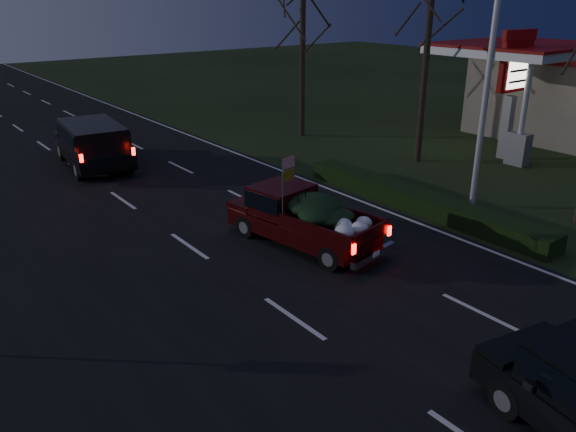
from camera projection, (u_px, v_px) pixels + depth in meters
ground at (294, 319)px, 12.83m from camera, size 120.00×120.00×0.00m
road_asphalt at (294, 318)px, 12.83m from camera, size 14.00×120.00×0.02m
hedge_row at (418, 201)px, 19.36m from camera, size 1.00×10.00×0.60m
light_pole at (492, 44)px, 17.68m from camera, size 0.50×0.90×9.16m
gas_price_pylon at (514, 73)px, 24.21m from camera, size 2.00×0.41×5.57m
gas_station_building at (576, 93)px, 30.13m from camera, size 10.00×7.00×4.00m
gas_canopy at (521, 55)px, 25.87m from camera, size 7.10×6.10×4.88m
bare_tree_mid at (430, 10)px, 22.76m from camera, size 3.60×3.60×8.50m
bare_tree_far at (303, 32)px, 27.77m from camera, size 3.60×3.60×7.00m
pickup_truck at (302, 214)px, 16.40m from camera, size 2.55×4.95×2.47m
lead_suv at (93, 140)px, 23.82m from camera, size 2.83×5.58×1.54m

